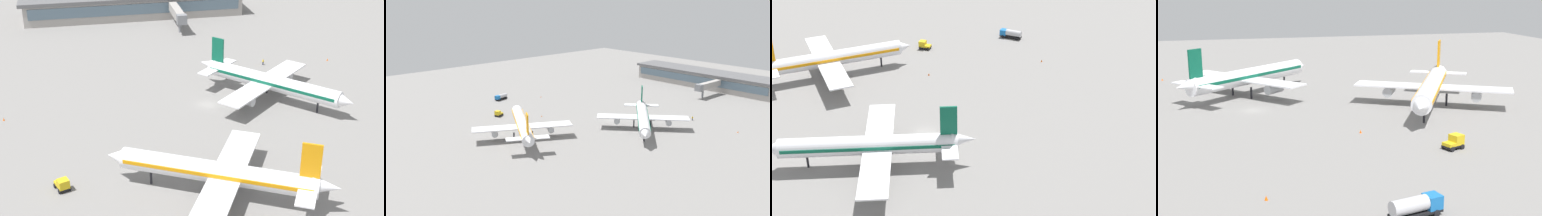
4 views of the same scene
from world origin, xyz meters
TOP-DOWN VIEW (x-y plane):
  - ground at (0.00, 0.00)m, footprint 288.00×288.00m
  - terminal_building at (7.69, -77.94)m, footprint 77.84×16.06m
  - airplane_at_gate at (-15.16, 0.29)m, footprint 30.82×33.31m
  - airplane_taxiing at (6.84, 36.81)m, footprint 37.77×31.56m
  - fuel_truck at (54.93, 14.30)m, footprint 3.31×6.57m
  - baggage_tug at (33.52, 29.36)m, footprint 3.15×3.67m
  - ground_crew_worker at (-21.24, -22.05)m, footprint 0.49×0.55m
  - jet_bridge at (-4.46, -59.70)m, footprint 3.13×17.78m
  - safety_cone_near_gate at (21.44, 17.26)m, footprint 0.44×0.44m
  - safety_cone_mid_apron at (-40.12, -21.39)m, footprint 0.44×0.44m
  - safety_cone_far_side at (46.07, -1.49)m, footprint 0.44×0.44m

SIDE VIEW (x-z plane):
  - ground at x=0.00m, z-range 0.00..0.00m
  - safety_cone_near_gate at x=21.44m, z-range 0.00..0.60m
  - safety_cone_mid_apron at x=-40.12m, z-range 0.00..0.60m
  - safety_cone_far_side at x=46.07m, z-range 0.00..0.60m
  - ground_crew_worker at x=-21.24m, z-range 0.01..1.68m
  - baggage_tug at x=33.52m, z-range 0.01..2.31m
  - fuel_truck at x=54.93m, z-range 0.14..2.64m
  - terminal_building at x=7.69m, z-range 0.08..8.06m
  - airplane_at_gate at x=-15.16m, z-range -1.70..10.75m
  - airplane_taxiing at x=6.84m, z-range -1.72..10.90m
  - jet_bridge at x=-4.46m, z-range 1.76..8.50m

